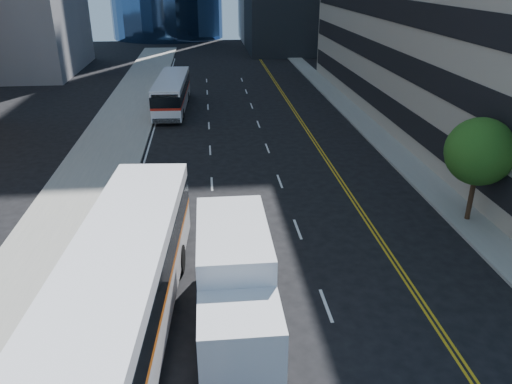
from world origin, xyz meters
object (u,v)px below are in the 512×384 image
(street_tree, at_px, (480,152))
(box_truck, at_px, (235,282))
(bus_front, at_px, (124,282))
(bus_rear, at_px, (172,92))

(street_tree, height_order, box_truck, street_tree)
(street_tree, bearing_deg, bus_front, -157.06)
(bus_front, bearing_deg, bus_rear, 94.25)
(street_tree, xyz_separation_m, box_truck, (-11.91, -6.79, -1.84))
(bus_front, xyz_separation_m, bus_rear, (0.00, 30.00, -0.38))
(street_tree, xyz_separation_m, bus_rear, (-15.60, 23.40, -2.09))
(bus_rear, bearing_deg, box_truck, -80.63)
(box_truck, bearing_deg, bus_front, 177.16)
(street_tree, bearing_deg, bus_rear, 123.69)
(street_tree, relative_size, box_truck, 0.71)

